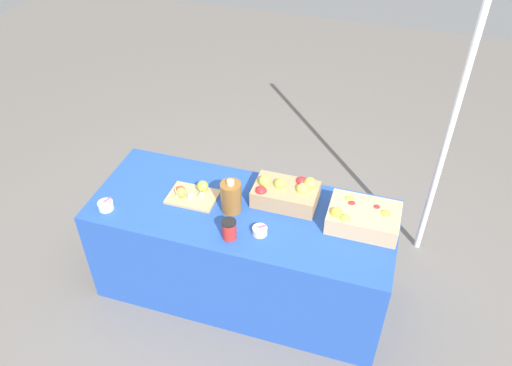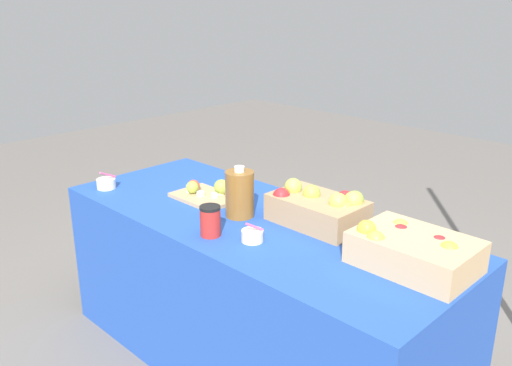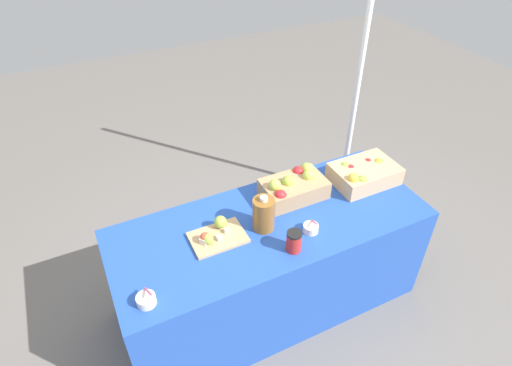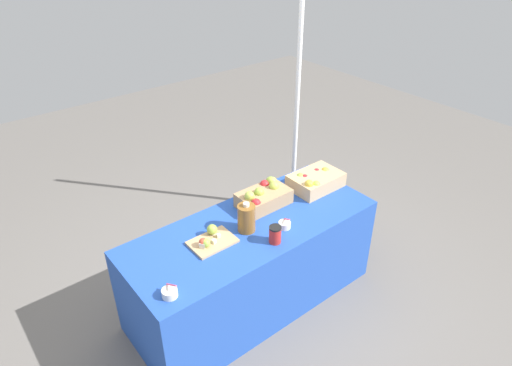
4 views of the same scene
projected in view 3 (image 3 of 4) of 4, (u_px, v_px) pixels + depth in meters
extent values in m
plane|color=slate|center=(269.00, 299.00, 2.95)|extent=(10.00, 10.00, 0.00)
cube|color=#234CAD|center=(270.00, 264.00, 2.72)|extent=(1.90, 0.76, 0.74)
cube|color=tan|center=(364.00, 174.00, 2.77)|extent=(0.42, 0.29, 0.12)
sphere|color=#99B742|center=(362.00, 181.00, 2.64)|extent=(0.07, 0.07, 0.07)
sphere|color=#99B742|center=(345.00, 167.00, 2.76)|extent=(0.07, 0.07, 0.07)
sphere|color=red|center=(367.00, 163.00, 2.81)|extent=(0.07, 0.07, 0.07)
sphere|color=gold|center=(353.00, 179.00, 2.62)|extent=(0.07, 0.07, 0.07)
sphere|color=gold|center=(379.00, 163.00, 2.80)|extent=(0.07, 0.07, 0.07)
sphere|color=red|center=(350.00, 170.00, 2.75)|extent=(0.07, 0.07, 0.07)
cube|color=tan|center=(294.00, 189.00, 2.65)|extent=(0.40, 0.25, 0.12)
sphere|color=#B2C64C|center=(275.00, 185.00, 2.55)|extent=(0.08, 0.08, 0.08)
sphere|color=red|center=(280.00, 196.00, 2.52)|extent=(0.08, 0.08, 0.08)
sphere|color=#99B742|center=(310.00, 177.00, 2.68)|extent=(0.08, 0.08, 0.08)
sphere|color=#99B742|center=(306.00, 168.00, 2.71)|extent=(0.08, 0.08, 0.08)
sphere|color=red|center=(298.00, 172.00, 2.70)|extent=(0.08, 0.08, 0.08)
sphere|color=#B2C64C|center=(309.00, 176.00, 2.64)|extent=(0.08, 0.08, 0.08)
sphere|color=#99B742|center=(288.00, 182.00, 2.60)|extent=(0.08, 0.08, 0.08)
sphere|color=#B2C64C|center=(308.00, 169.00, 2.70)|extent=(0.08, 0.08, 0.08)
cube|color=tan|center=(218.00, 238.00, 2.38)|extent=(0.31, 0.22, 0.02)
cube|color=beige|center=(204.00, 241.00, 2.32)|extent=(0.06, 0.06, 0.04)
sphere|color=#D14C33|center=(205.00, 238.00, 2.33)|extent=(0.06, 0.06, 0.06)
cube|color=beige|center=(219.00, 238.00, 2.35)|extent=(0.03, 0.03, 0.03)
sphere|color=#99B742|center=(208.00, 239.00, 2.32)|extent=(0.06, 0.06, 0.06)
sphere|color=#99B742|center=(220.00, 222.00, 2.42)|extent=(0.07, 0.07, 0.07)
cube|color=beige|center=(227.00, 231.00, 2.39)|extent=(0.03, 0.03, 0.02)
cube|color=beige|center=(222.00, 226.00, 2.42)|extent=(0.03, 0.03, 0.03)
cylinder|color=silver|center=(311.00, 228.00, 2.42)|extent=(0.09, 0.09, 0.05)
cylinder|color=#EA598C|center=(314.00, 222.00, 2.39)|extent=(0.03, 0.08, 0.05)
cylinder|color=silver|center=(146.00, 300.00, 2.03)|extent=(0.09, 0.09, 0.05)
cylinder|color=#EA598C|center=(148.00, 292.00, 2.01)|extent=(0.03, 0.10, 0.05)
cylinder|color=brown|center=(264.00, 214.00, 2.40)|extent=(0.13, 0.13, 0.20)
cylinder|color=silver|center=(264.00, 199.00, 2.33)|extent=(0.04, 0.04, 0.02)
cylinder|color=red|center=(294.00, 242.00, 2.29)|extent=(0.08, 0.08, 0.11)
cylinder|color=black|center=(295.00, 234.00, 2.25)|extent=(0.08, 0.08, 0.01)
cylinder|color=white|center=(359.00, 75.00, 3.20)|extent=(0.04, 0.04, 2.27)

